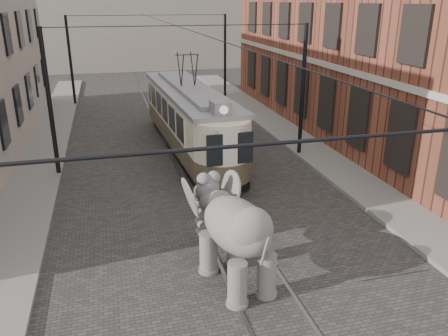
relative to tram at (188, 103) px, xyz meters
name	(u,v)px	position (x,y,z in m)	size (l,w,h in m)	color
ground	(224,225)	(-0.34, -8.13, -2.31)	(120.00, 120.00, 0.00)	#3E3B39
tram_rails	(224,224)	(-0.34, -8.13, -2.29)	(1.54, 80.00, 0.02)	slate
sidewalk_right	(386,203)	(5.66, -8.13, -2.23)	(2.00, 60.00, 0.15)	slate
sidewalk_left	(10,248)	(-6.84, -8.13, -2.23)	(2.00, 60.00, 0.15)	slate
brick_building	(386,19)	(10.66, 0.87, 3.69)	(8.00, 26.00, 12.00)	brown
catenary	(189,103)	(-0.54, -3.13, 0.69)	(11.00, 30.20, 6.00)	black
tram	(188,103)	(0.00, 0.00, 0.00)	(2.40, 11.62, 4.61)	beige
elephant	(237,239)	(-0.84, -11.36, -1.03)	(2.30, 4.18, 2.56)	slate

